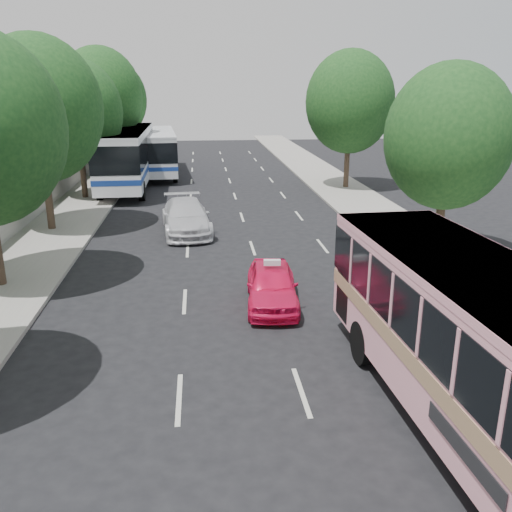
{
  "coord_description": "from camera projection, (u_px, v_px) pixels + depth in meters",
  "views": [
    {
      "loc": [
        -1.25,
        -13.16,
        6.99
      ],
      "look_at": [
        0.51,
        3.79,
        1.6
      ],
      "focal_mm": 38.0,
      "sensor_mm": 36.0,
      "label": 1
    }
  ],
  "objects": [
    {
      "name": "sidewalk_left",
      "position": [
        81.0,
        204.0,
        32.82
      ],
      "size": [
        4.0,
        90.0,
        0.15
      ],
      "primitive_type": "cube",
      "color": "#9E998E",
      "rests_on": "ground"
    },
    {
      "name": "white_pickup",
      "position": [
        186.0,
        217.0,
        26.69
      ],
      "size": [
        2.73,
        5.64,
        1.58
      ],
      "primitive_type": "imported",
      "rotation": [
        0.0,
        0.0,
        0.1
      ],
      "color": "silver",
      "rests_on": "ground"
    },
    {
      "name": "tree_left_d",
      "position": [
        78.0,
        108.0,
        32.98
      ],
      "size": [
        5.52,
        5.52,
        8.6
      ],
      "color": "#38281E",
      "rests_on": "ground"
    },
    {
      "name": "pink_bus",
      "position": [
        484.0,
        340.0,
        10.68
      ],
      "size": [
        3.32,
        11.17,
        3.53
      ],
      "rotation": [
        0.0,
        0.0,
        0.05
      ],
      "color": "pink",
      "rests_on": "ground"
    },
    {
      "name": "low_wall",
      "position": [
        49.0,
        192.0,
        32.39
      ],
      "size": [
        0.3,
        90.0,
        1.5
      ],
      "primitive_type": "cube",
      "color": "#9E998E",
      "rests_on": "sidewalk_left"
    },
    {
      "name": "tree_left_e",
      "position": [
        101.0,
        93.0,
        40.34
      ],
      "size": [
        6.3,
        6.3,
        9.82
      ],
      "color": "#38281E",
      "rests_on": "ground"
    },
    {
      "name": "tour_coach_front",
      "position": [
        127.0,
        153.0,
        37.92
      ],
      "size": [
        3.19,
        13.65,
        4.07
      ],
      "rotation": [
        0.0,
        0.0,
        0.02
      ],
      "color": "white",
      "rests_on": "ground"
    },
    {
      "name": "tree_right_near",
      "position": [
        451.0,
        132.0,
        21.54
      ],
      "size": [
        5.1,
        5.1,
        7.95
      ],
      "color": "#38281E",
      "rests_on": "ground"
    },
    {
      "name": "tree_left_c",
      "position": [
        39.0,
        104.0,
        25.24
      ],
      "size": [
        6.0,
        6.0,
        9.35
      ],
      "color": "#38281E",
      "rests_on": "ground"
    },
    {
      "name": "sidewalk_right",
      "position": [
        354.0,
        199.0,
        34.5
      ],
      "size": [
        4.0,
        90.0,
        0.12
      ],
      "primitive_type": "cube",
      "color": "#9E998E",
      "rests_on": "ground"
    },
    {
      "name": "tree_left_f",
      "position": [
        114.0,
        97.0,
        48.04
      ],
      "size": [
        5.88,
        5.88,
        9.16
      ],
      "color": "#38281E",
      "rests_on": "ground"
    },
    {
      "name": "ground",
      "position": [
        252.0,
        354.0,
        14.72
      ],
      "size": [
        120.0,
        120.0,
        0.0
      ],
      "primitive_type": "plane",
      "color": "black",
      "rests_on": "ground"
    },
    {
      "name": "tree_right_far",
      "position": [
        351.0,
        98.0,
        36.47
      ],
      "size": [
        6.0,
        6.0,
        9.35
      ],
      "color": "#38281E",
      "rests_on": "ground"
    },
    {
      "name": "tour_coach_rear",
      "position": [
        159.0,
        149.0,
        43.68
      ],
      "size": [
        3.46,
        11.81,
        3.48
      ],
      "rotation": [
        0.0,
        0.0,
        0.08
      ],
      "color": "silver",
      "rests_on": "ground"
    },
    {
      "name": "taxi_roof_sign",
      "position": [
        272.0,
        262.0,
        17.6
      ],
      "size": [
        0.56,
        0.23,
        0.18
      ],
      "primitive_type": "cube",
      "rotation": [
        0.0,
        0.0,
        -0.09
      ],
      "color": "silver",
      "rests_on": "pink_taxi"
    },
    {
      "name": "pink_taxi",
      "position": [
        272.0,
        285.0,
        17.84
      ],
      "size": [
        2.0,
        4.22,
        1.39
      ],
      "primitive_type": "imported",
      "rotation": [
        0.0,
        0.0,
        -0.09
      ],
      "color": "#F41550",
      "rests_on": "ground"
    }
  ]
}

